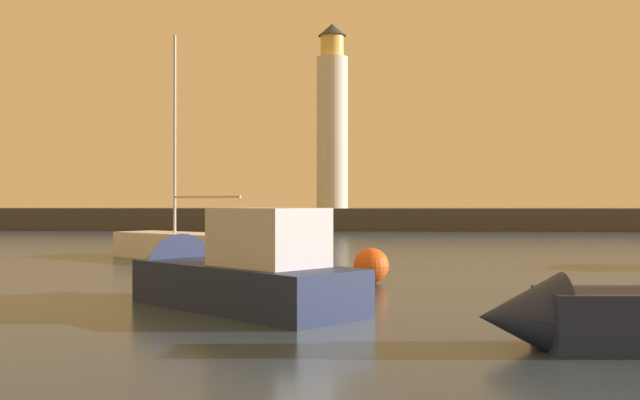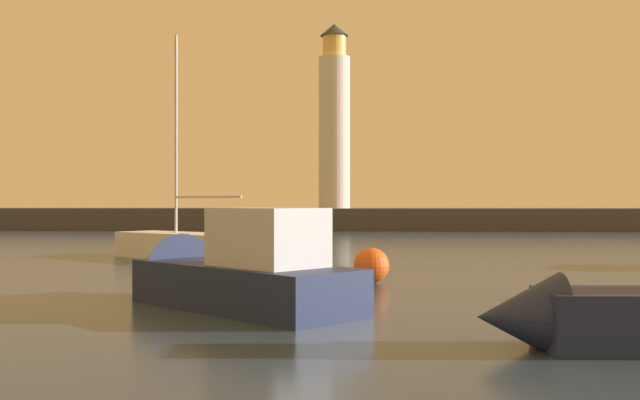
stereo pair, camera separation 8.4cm
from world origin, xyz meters
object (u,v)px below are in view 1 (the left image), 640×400
Objects in this scene: mooring_buoy at (371,266)px; sailboat_moored at (186,245)px; lighthouse at (332,121)px; motorboat_0 at (217,274)px.

sailboat_moored is at bearing 130.49° from mooring_buoy.
lighthouse is 41.72m from mooring_buoy.
motorboat_0 is at bearing -91.82° from lighthouse.
sailboat_moored reaches higher than motorboat_0.
lighthouse is at bearing 93.16° from mooring_buoy.
motorboat_0 is 5.92m from mooring_buoy.
lighthouse is 33.55m from sailboat_moored.
motorboat_0 is at bearing -128.62° from mooring_buoy.
motorboat_0 reaches higher than mooring_buoy.
lighthouse is at bearing 88.18° from motorboat_0.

